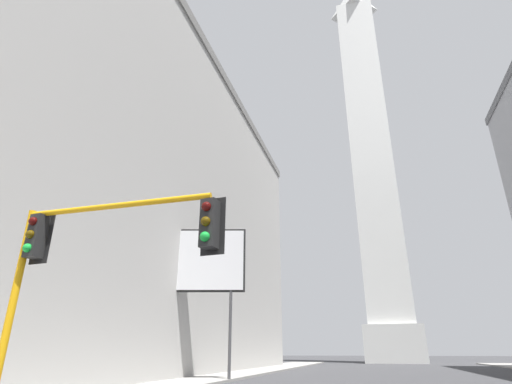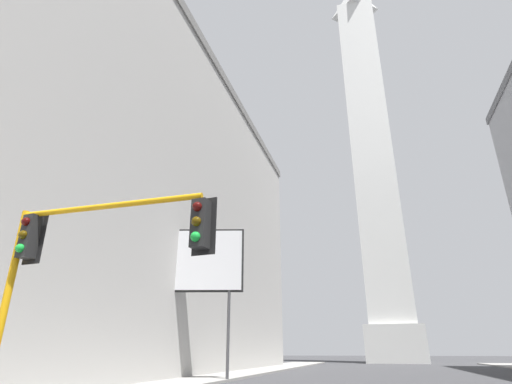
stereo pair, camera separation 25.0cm
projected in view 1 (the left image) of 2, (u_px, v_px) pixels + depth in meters
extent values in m
cube|color=gray|center=(203.00, 378.00, 24.84)|extent=(5.00, 82.10, 0.15)
cube|color=#B2AFAA|center=(64.00, 219.00, 35.77)|extent=(28.99, 48.03, 25.35)
cube|color=slate|center=(87.00, 96.00, 40.66)|extent=(29.28, 48.51, 0.90)
cube|color=silver|center=(393.00, 344.00, 61.58)|extent=(8.78, 8.78, 5.43)
cube|color=silver|center=(370.00, 145.00, 74.54)|extent=(7.02, 7.02, 64.13)
pyramid|color=silver|center=(352.00, 1.00, 87.94)|extent=(7.02, 7.02, 7.73)
cylinder|color=orange|center=(11.00, 310.00, 9.43)|extent=(0.18, 0.18, 4.97)
cube|color=black|center=(37.00, 236.00, 10.02)|extent=(0.37, 0.37, 1.10)
cube|color=black|center=(43.00, 238.00, 10.17)|extent=(0.58, 0.08, 1.32)
sphere|color=#410907|center=(33.00, 221.00, 9.98)|extent=(0.22, 0.22, 0.22)
sphere|color=#483506|center=(30.00, 234.00, 9.85)|extent=(0.22, 0.22, 0.22)
sphere|color=green|center=(27.00, 248.00, 9.73)|extent=(0.22, 0.22, 0.22)
cylinder|color=orange|center=(116.00, 206.00, 9.68)|extent=(4.96, 0.14, 0.14)
sphere|color=orange|center=(32.00, 215.00, 10.32)|extent=(0.18, 0.18, 0.18)
cube|color=black|center=(210.00, 224.00, 8.80)|extent=(0.37, 0.37, 1.10)
cube|color=black|center=(213.00, 226.00, 8.96)|extent=(0.58, 0.08, 1.32)
sphere|color=#410907|center=(206.00, 207.00, 8.76)|extent=(0.22, 0.22, 0.22)
sphere|color=#483506|center=(206.00, 221.00, 8.64)|extent=(0.22, 0.22, 0.22)
sphere|color=green|center=(205.00, 237.00, 8.51)|extent=(0.22, 0.22, 0.22)
cylinder|color=#3F3F42|center=(171.00, 334.00, 23.37)|extent=(0.18, 0.18, 5.07)
cylinder|color=#3F3F42|center=(230.00, 334.00, 23.35)|extent=(0.18, 0.18, 5.07)
cube|color=silver|center=(204.00, 260.00, 25.00)|extent=(4.79, 1.55, 3.73)
cube|color=black|center=(204.00, 260.00, 25.00)|extent=(4.99, 1.50, 3.97)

